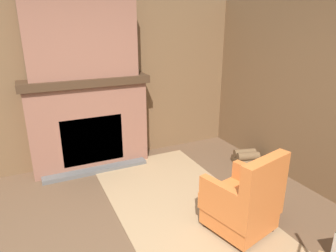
{
  "coord_description": "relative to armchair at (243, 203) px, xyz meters",
  "views": [
    {
      "loc": [
        2.02,
        -0.76,
        2.09
      ],
      "look_at": [
        -1.11,
        0.74,
        0.9
      ],
      "focal_mm": 32.0,
      "sensor_mm": 36.0,
      "label": 1
    }
  ],
  "objects": [
    {
      "name": "wood_panel_wall_left",
      "position": [
        -2.45,
        -1.08,
        0.89
      ],
      "size": [
        0.06,
        5.52,
        2.47
      ],
      "color": "brown",
      "rests_on": "ground"
    },
    {
      "name": "fireplace_hearth",
      "position": [
        -2.24,
        -1.08,
        0.33
      ],
      "size": [
        0.56,
        1.79,
        1.37
      ],
      "color": "brown",
      "rests_on": "ground"
    },
    {
      "name": "chimney_breast",
      "position": [
        -2.25,
        -1.08,
        1.56
      ],
      "size": [
        0.31,
        1.49,
        1.08
      ],
      "color": "brown",
      "rests_on": "fireplace_hearth"
    },
    {
      "name": "area_rug",
      "position": [
        -0.31,
        -0.36,
        -0.34
      ],
      "size": [
        3.72,
        1.51,
        0.01
      ],
      "color": "#997A56",
      "rests_on": "ground"
    },
    {
      "name": "armchair",
      "position": [
        0.0,
        0.0,
        0.0
      ],
      "size": [
        0.75,
        0.74,
        0.92
      ],
      "rotation": [
        0.0,
        0.0,
        3.38
      ],
      "color": "#C6662D",
      "rests_on": "ground"
    },
    {
      "name": "firewood_stack",
      "position": [
        -1.24,
        1.08,
        -0.24
      ],
      "size": [
        0.46,
        0.43,
        0.23
      ],
      "rotation": [
        0.0,
        0.0,
        -0.27
      ],
      "color": "brown",
      "rests_on": "ground"
    },
    {
      "name": "oil_lamp_vase",
      "position": [
        -2.28,
        -1.44,
        1.13
      ],
      "size": [
        0.09,
        0.09,
        0.32
      ],
      "color": "#99B29E",
      "rests_on": "fireplace_hearth"
    },
    {
      "name": "storage_case",
      "position": [
        -2.28,
        -0.95,
        1.09
      ],
      "size": [
        0.17,
        0.28,
        0.14
      ],
      "color": "brown",
      "rests_on": "fireplace_hearth"
    }
  ]
}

